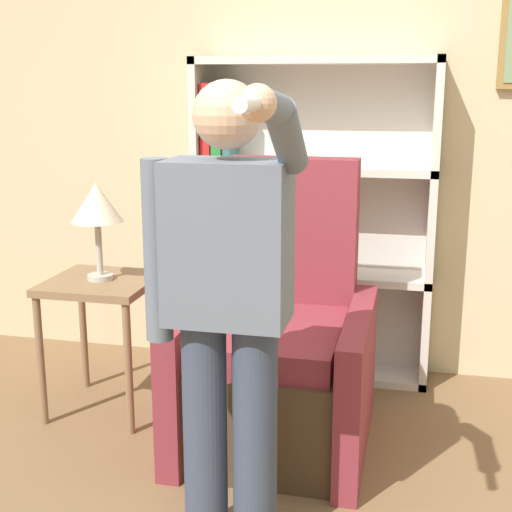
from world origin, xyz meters
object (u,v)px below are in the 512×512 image
Objects in this scene: armchair at (279,357)px; person_standing at (227,299)px; bookcase at (295,219)px; table_lamp at (97,206)px; side_table at (102,301)px.

person_standing is at bearing -90.91° from armchair.
bookcase is at bearing 92.06° from person_standing.
armchair reaches higher than table_lamp.
side_table is (-0.88, 0.08, 0.18)m from armchair.
bookcase is 0.92m from armchair.
side_table is (-0.87, 0.90, -0.34)m from person_standing.
table_lamp reaches higher than side_table.
bookcase is 1.08× the size of person_standing.
table_lamp is at bearing 134.02° from person_standing.
armchair is at bearing -4.98° from side_table.
person_standing is (0.06, -1.60, 0.03)m from bookcase.
side_table is at bearing 180.00° from table_lamp.
bookcase is 1.08m from table_lamp.
person_standing is 3.42× the size of table_lamp.
bookcase is 2.57× the size of side_table.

